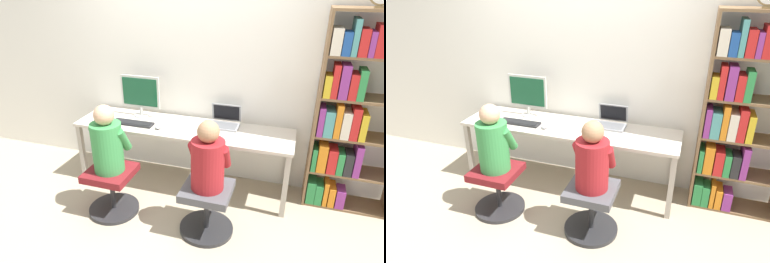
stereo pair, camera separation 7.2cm
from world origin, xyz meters
TOP-DOWN VIEW (x-y plane):
  - ground_plane at (0.00, 0.00)m, footprint 14.00×14.00m
  - wall_back at (0.00, 0.64)m, footprint 10.00×0.05m
  - desk at (0.00, 0.29)m, footprint 2.28×0.58m
  - desktop_monitor at (-0.54, 0.44)m, footprint 0.45×0.16m
  - laptop at (0.41, 0.45)m, footprint 0.31×0.26m
  - keyboard at (-0.53, 0.19)m, footprint 0.45×0.13m
  - computer_mouse_by_keyboard at (-0.22, 0.18)m, footprint 0.07×0.11m
  - office_chair_left at (-0.50, -0.37)m, footprint 0.49×0.49m
  - office_chair_right at (0.45, -0.37)m, footprint 0.49×0.49m
  - person_at_monitor at (-0.50, -0.37)m, footprint 0.35×0.31m
  - person_at_laptop at (0.45, -0.37)m, footprint 0.35×0.31m
  - bookshelf at (1.58, 0.41)m, footprint 0.80×0.31m

SIDE VIEW (x-z plane):
  - ground_plane at x=0.00m, z-range 0.00..0.00m
  - office_chair_left at x=-0.50m, z-range 0.03..0.49m
  - office_chair_right at x=0.45m, z-range 0.03..0.49m
  - desk at x=0.00m, z-range 0.29..0.99m
  - keyboard at x=-0.53m, z-range 0.70..0.73m
  - computer_mouse_by_keyboard at x=-0.22m, z-range 0.70..0.74m
  - person_at_laptop at x=0.45m, z-range 0.43..1.05m
  - laptop at x=0.41m, z-range 0.64..0.86m
  - person_at_monitor at x=-0.50m, z-range 0.43..1.08m
  - bookshelf at x=1.58m, z-range -0.02..1.89m
  - desktop_monitor at x=-0.54m, z-range 0.72..1.18m
  - wall_back at x=0.00m, z-range 0.00..2.60m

